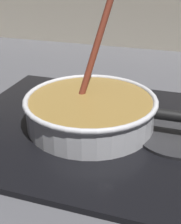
% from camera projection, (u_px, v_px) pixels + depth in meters
% --- Properties ---
extents(ground, '(2.40, 1.60, 0.04)m').
position_uv_depth(ground, '(22.00, 146.00, 0.64)').
color(ground, '#4C4C51').
extents(hob_plate, '(0.56, 0.48, 0.01)m').
position_uv_depth(hob_plate, '(90.00, 127.00, 0.66)').
color(hob_plate, black).
rests_on(hob_plate, ground).
extents(burner_ring, '(0.20, 0.20, 0.01)m').
position_uv_depth(burner_ring, '(90.00, 123.00, 0.66)').
color(burner_ring, '#592D0C').
rests_on(burner_ring, hob_plate).
extents(spare_burner, '(0.16, 0.16, 0.01)m').
position_uv_depth(spare_burner, '(175.00, 136.00, 0.61)').
color(spare_burner, '#262628').
rests_on(spare_burner, hob_plate).
extents(cooking_pan, '(0.44, 0.28, 0.30)m').
position_uv_depth(cooking_pan, '(91.00, 110.00, 0.64)').
color(cooking_pan, silver).
rests_on(cooking_pan, hob_plate).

